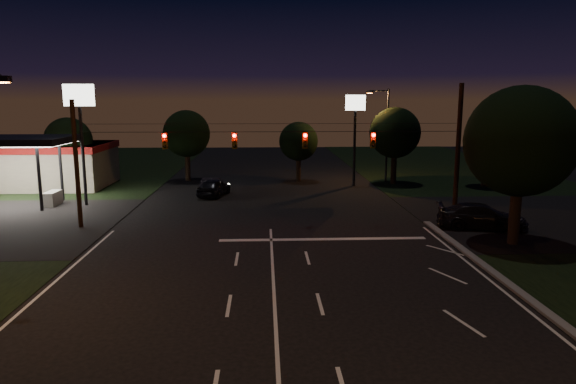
{
  "coord_description": "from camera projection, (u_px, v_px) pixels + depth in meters",
  "views": [
    {
      "loc": [
        -0.36,
        -17.13,
        7.97
      ],
      "look_at": [
        0.92,
        10.41,
        3.0
      ],
      "focal_mm": 32.0,
      "sensor_mm": 36.0,
      "label": 1
    }
  ],
  "objects": [
    {
      "name": "gas_station",
      "position": [
        28.0,
        162.0,
        46.72
      ],
      "size": [
        14.2,
        16.1,
        5.25
      ],
      "color": "gray",
      "rests_on": "ground"
    },
    {
      "name": "utility_pole_right",
      "position": [
        454.0,
        223.0,
        33.56
      ],
      "size": [
        0.3,
        0.3,
        9.0
      ],
      "primitive_type": "cylinder",
      "color": "black",
      "rests_on": "ground"
    },
    {
      "name": "tree_right_near",
      "position": [
        520.0,
        142.0,
        27.87
      ],
      "size": [
        6.0,
        6.0,
        8.76
      ],
      "color": "black",
      "rests_on": "ground"
    },
    {
      "name": "tree_far_b",
      "position": [
        187.0,
        134.0,
        50.63
      ],
      "size": [
        4.6,
        4.6,
        6.98
      ],
      "color": "black",
      "rests_on": "ground"
    },
    {
      "name": "car_oncoming_a",
      "position": [
        214.0,
        187.0,
        42.93
      ],
      "size": [
        2.84,
        4.66,
        1.48
      ],
      "primitive_type": "imported",
      "rotation": [
        0.0,
        0.0,
        2.87
      ],
      "color": "black",
      "rests_on": "ground"
    },
    {
      "name": "cross_street_right",
      "position": [
        564.0,
        218.0,
        34.91
      ],
      "size": [
        20.0,
        16.0,
        0.02
      ],
      "primitive_type": "cube",
      "color": "black",
      "rests_on": "ground"
    },
    {
      "name": "tree_far_c",
      "position": [
        299.0,
        142.0,
        50.26
      ],
      "size": [
        3.8,
        3.8,
        5.86
      ],
      "color": "black",
      "rests_on": "ground"
    },
    {
      "name": "tree_far_a",
      "position": [
        69.0,
        141.0,
        46.3
      ],
      "size": [
        4.2,
        4.2,
        6.42
      ],
      "color": "black",
      "rests_on": "ground"
    },
    {
      "name": "car_oncoming_b",
      "position": [
        212.0,
        186.0,
        44.11
      ],
      "size": [
        1.73,
        4.25,
        1.37
      ],
      "primitive_type": "imported",
      "rotation": [
        0.0,
        0.0,
        3.07
      ],
      "color": "black",
      "rests_on": "ground"
    },
    {
      "name": "street_light_right_far",
      "position": [
        385.0,
        128.0,
        49.31
      ],
      "size": [
        2.2,
        0.35,
        9.0
      ],
      "color": "black",
      "rests_on": "ground"
    },
    {
      "name": "car_cross",
      "position": [
        482.0,
        216.0,
        31.99
      ],
      "size": [
        5.78,
        3.38,
        1.57
      ],
      "primitive_type": "imported",
      "rotation": [
        0.0,
        0.0,
        1.34
      ],
      "color": "black",
      "rests_on": "ground"
    },
    {
      "name": "stop_bar",
      "position": [
        323.0,
        239.0,
        29.71
      ],
      "size": [
        12.0,
        0.5,
        0.01
      ],
      "primitive_type": "cube",
      "color": "silver",
      "rests_on": "ground"
    },
    {
      "name": "pole_sign_left_near",
      "position": [
        80.0,
        113.0,
        38.02
      ],
      "size": [
        2.2,
        0.3,
        9.1
      ],
      "color": "black",
      "rests_on": "ground"
    },
    {
      "name": "ground",
      "position": [
        276.0,
        327.0,
        18.27
      ],
      "size": [
        140.0,
        140.0,
        0.0
      ],
      "primitive_type": "plane",
      "color": "black",
      "rests_on": "ground"
    },
    {
      "name": "utility_pole_left",
      "position": [
        81.0,
        227.0,
        32.47
      ],
      "size": [
        0.28,
        0.28,
        8.0
      ],
      "primitive_type": "cylinder",
      "color": "black",
      "rests_on": "ground"
    },
    {
      "name": "signal_span",
      "position": [
        270.0,
        140.0,
        32.0
      ],
      "size": [
        24.0,
        0.4,
        1.56
      ],
      "color": "black",
      "rests_on": "ground"
    },
    {
      "name": "tree_far_d",
      "position": [
        395.0,
        133.0,
        48.56
      ],
      "size": [
        4.8,
        4.8,
        7.3
      ],
      "color": "black",
      "rests_on": "ground"
    },
    {
      "name": "tree_far_e",
      "position": [
        486.0,
        142.0,
        47.07
      ],
      "size": [
        4.0,
        4.0,
        6.18
      ],
      "color": "black",
      "rests_on": "ground"
    },
    {
      "name": "pole_sign_right",
      "position": [
        355.0,
        119.0,
        47.02
      ],
      "size": [
        1.8,
        0.3,
        8.4
      ],
      "color": "black",
      "rests_on": "ground"
    }
  ]
}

